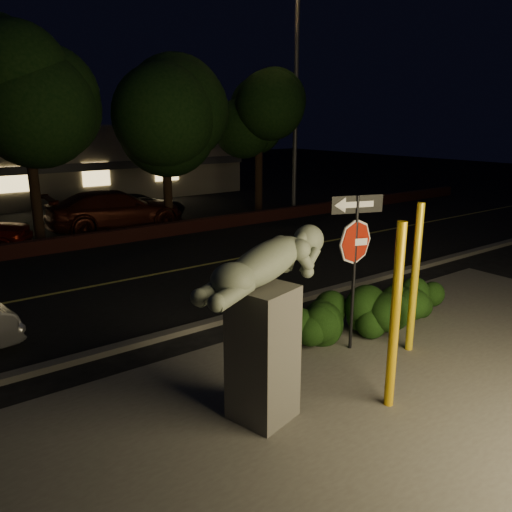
% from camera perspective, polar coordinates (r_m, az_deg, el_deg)
% --- Properties ---
extents(ground, '(90.00, 90.00, 0.00)m').
position_cam_1_polar(ground, '(17.64, -13.04, 0.76)').
color(ground, black).
rests_on(ground, ground).
extents(patio, '(14.00, 6.00, 0.02)m').
position_cam_1_polar(patio, '(9.21, 16.26, -13.18)').
color(patio, '#4C4944').
rests_on(patio, ground).
extents(road, '(80.00, 8.00, 0.01)m').
position_cam_1_polar(road, '(15.01, -8.47, -1.53)').
color(road, black).
rests_on(road, ground).
extents(lane_marking, '(80.00, 0.12, 0.00)m').
position_cam_1_polar(lane_marking, '(15.01, -8.47, -1.48)').
color(lane_marking, '#ADA545').
rests_on(lane_marking, road).
extents(curb, '(80.00, 0.25, 0.12)m').
position_cam_1_polar(curb, '(11.70, 1.03, -5.99)').
color(curb, '#4C4944').
rests_on(curb, ground).
extents(brick_wall, '(40.00, 0.35, 0.50)m').
position_cam_1_polar(brick_wall, '(18.75, -14.68, 2.30)').
color(brick_wall, '#461B16').
rests_on(brick_wall, ground).
extents(parking_lot, '(40.00, 12.00, 0.01)m').
position_cam_1_polar(parking_lot, '(24.10, -19.72, 4.12)').
color(parking_lot, black).
rests_on(parking_lot, ground).
extents(building, '(22.00, 10.20, 4.00)m').
position_cam_1_polar(building, '(31.55, -24.36, 9.78)').
color(building, '#71675A').
rests_on(building, ground).
extents(tree_far_b, '(5.20, 5.20, 8.41)m').
position_cam_1_polar(tree_far_b, '(19.49, -25.35, 19.06)').
color(tree_far_b, black).
rests_on(tree_far_b, ground).
extents(tree_far_c, '(4.80, 4.80, 7.84)m').
position_cam_1_polar(tree_far_c, '(20.73, -10.61, 18.80)').
color(tree_far_c, black).
rests_on(tree_far_c, ground).
extents(tree_far_d, '(4.40, 4.40, 7.42)m').
position_cam_1_polar(tree_far_d, '(23.75, 0.32, 17.98)').
color(tree_far_d, black).
rests_on(tree_far_d, ground).
extents(yellow_pole_left, '(0.15, 0.15, 2.93)m').
position_cam_1_polar(yellow_pole_left, '(7.74, 15.59, -6.84)').
color(yellow_pole_left, gold).
rests_on(yellow_pole_left, ground).
extents(yellow_pole_right, '(0.14, 0.14, 2.88)m').
position_cam_1_polar(yellow_pole_right, '(9.75, 17.67, -2.53)').
color(yellow_pole_right, yellow).
rests_on(yellow_pole_right, ground).
extents(signpost, '(0.97, 0.36, 3.00)m').
position_cam_1_polar(signpost, '(9.34, 11.31, 1.53)').
color(signpost, black).
rests_on(signpost, ground).
extents(sculpture, '(2.58, 1.28, 2.76)m').
position_cam_1_polar(sculpture, '(7.12, 1.04, -6.17)').
color(sculpture, '#4C4944').
rests_on(sculpture, ground).
extents(hedge_center, '(2.15, 1.61, 1.01)m').
position_cam_1_polar(hedge_center, '(10.18, 7.80, -6.78)').
color(hedge_center, black).
rests_on(hedge_center, ground).
extents(hedge_right, '(2.02, 1.47, 1.18)m').
position_cam_1_polar(hedge_right, '(10.85, 14.96, -5.27)').
color(hedge_right, black).
rests_on(hedge_right, ground).
extents(hedge_far_right, '(1.55, 1.07, 1.01)m').
position_cam_1_polar(hedge_far_right, '(11.95, 18.29, -4.06)').
color(hedge_far_right, black).
rests_on(hedge_far_right, ground).
extents(streetlight, '(1.50, 0.44, 9.97)m').
position_cam_1_polar(streetlight, '(23.54, 4.19, 19.22)').
color(streetlight, '#46464A').
rests_on(streetlight, ground).
extents(parked_car_darkred, '(5.57, 2.53, 1.58)m').
position_cam_1_polar(parked_car_darkred, '(21.03, -15.69, 5.11)').
color(parked_car_darkred, '#40140B').
rests_on(parked_car_darkred, ground).
extents(parked_car_dark, '(4.89, 3.15, 1.25)m').
position_cam_1_polar(parked_car_dark, '(22.22, -13.45, 5.35)').
color(parked_car_dark, black).
rests_on(parked_car_dark, ground).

